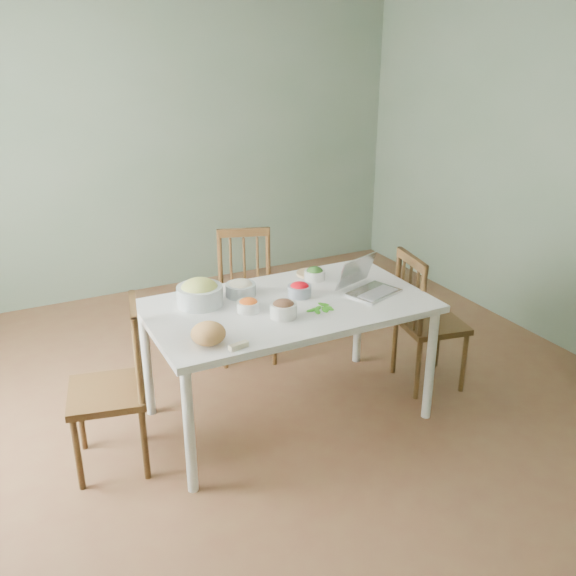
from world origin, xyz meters
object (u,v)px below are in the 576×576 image
chair_right (431,320)px  laptop (374,278)px  chair_far (247,298)px  chair_left (106,389)px  bowl_squash (200,292)px  dining_table (288,361)px  bread_boule (208,333)px

chair_right → laptop: 0.69m
chair_far → chair_right: chair_right is taller
chair_right → laptop: laptop is taller
chair_left → bowl_squash: (0.65, 0.21, 0.39)m
dining_table → chair_left: 1.15m
chair_right → dining_table: bearing=97.1°
chair_far → bowl_squash: size_ratio=3.49×
dining_table → laptop: laptop is taller
chair_far → bread_boule: (-0.73, -1.19, 0.39)m
chair_left → laptop: size_ratio=3.11×
laptop → bread_boule: bearing=169.9°
bowl_squash → chair_far: bearing=48.6°
chair_far → bowl_squash: 0.99m
chair_far → bowl_squash: chair_far is taller
bread_boule → bowl_squash: bowl_squash is taller
dining_table → chair_right: 1.10m
chair_far → bread_boule: chair_far is taller
chair_far → bowl_squash: (-0.59, -0.67, 0.41)m
chair_right → bread_boule: size_ratio=5.20×
chair_left → laptop: (1.71, -0.12, 0.42)m
laptop → chair_left: bearing=156.8°
chair_left → chair_right: bearing=100.1°
dining_table → chair_far: bearing=83.8°
chair_left → laptop: 1.76m
chair_right → bowl_squash: (-1.60, 0.28, 0.40)m
bread_boule → laptop: size_ratio=0.59×
chair_left → chair_far: bearing=137.3°
bread_boule → bowl_squash: size_ratio=0.67×
dining_table → bowl_squash: size_ratio=6.16×
chair_left → laptop: bearing=97.9°
chair_right → chair_left: bearing=98.5°
chair_left → bread_boule: (0.52, -0.31, 0.37)m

